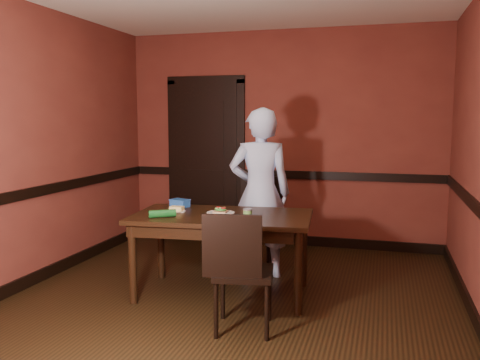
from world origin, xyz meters
The scene contains 19 objects.
floor centered at (0.00, 0.00, 0.00)m, with size 4.00×4.50×0.01m, color black.
wall_back centered at (0.00, 2.25, 1.35)m, with size 4.00×0.02×2.70m, color maroon.
wall_front centered at (0.00, -2.25, 1.35)m, with size 4.00×0.02×2.70m, color maroon.
wall_left centered at (-2.00, 0.00, 1.35)m, with size 0.02×4.50×2.70m, color maroon.
dado_back centered at (0.00, 2.23, 0.90)m, with size 4.00×0.03×0.10m, color black.
dado_left centered at (-1.99, 0.00, 0.90)m, with size 0.03×4.50×0.10m, color black.
baseboard_back centered at (0.00, 2.23, 0.06)m, with size 4.00×0.03×0.12m, color black.
baseboard_left centered at (-1.99, 0.00, 0.06)m, with size 0.03×4.50×0.12m, color black.
baseboard_right centered at (1.99, 0.00, 0.06)m, with size 0.03×4.50×0.12m, color black.
door centered at (-1.00, 2.22, 1.09)m, with size 1.05×0.07×2.20m.
dining_table centered at (-0.13, 0.23, 0.37)m, with size 1.59×0.90×0.75m, color black.
chair_far centered at (-0.08, 1.09, 0.49)m, with size 0.46×0.46×0.98m, color black, non-canonical shape.
chair_near centered at (0.26, -0.47, 0.46)m, with size 0.43×0.43×0.93m, color black, non-canonical shape.
person centered at (0.06, 0.88, 0.86)m, with size 0.63×0.41×1.71m, color #A9BEE2.
sandwich_plate centered at (-0.15, 0.23, 0.77)m, with size 0.26×0.26×0.06m.
sauce_jar centered at (0.15, 0.08, 0.79)m, with size 0.08×0.08×0.09m.
cheese_saucer centered at (-0.58, 0.23, 0.77)m, with size 0.16×0.16×0.05m.
food_tub centered at (-0.65, 0.48, 0.79)m, with size 0.21×0.17×0.08m.
wrapped_veg centered at (-0.60, -0.05, 0.78)m, with size 0.07×0.07×0.24m, color #15511C.
Camera 1 is at (1.26, -4.07, 1.61)m, focal length 38.00 mm.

